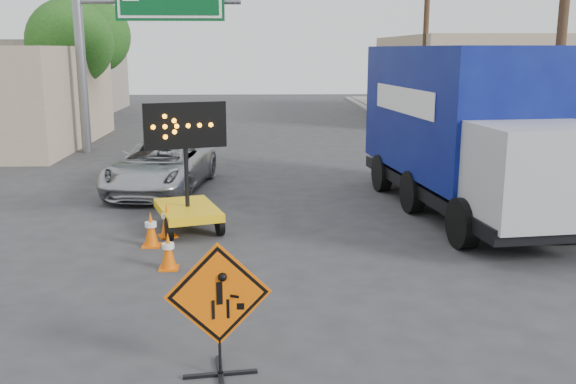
{
  "coord_description": "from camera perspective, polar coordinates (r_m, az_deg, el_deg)",
  "views": [
    {
      "loc": [
        0.19,
        -6.74,
        3.89
      ],
      "look_at": [
        0.62,
        3.35,
        1.64
      ],
      "focal_mm": 40.0,
      "sensor_mm": 36.0,
      "label": 1
    }
  ],
  "objects": [
    {
      "name": "curb_right",
      "position": [
        23.17,
        15.21,
        2.63
      ],
      "size": [
        0.4,
        60.0,
        0.12
      ],
      "primitive_type": "cube",
      "color": "gray",
      "rests_on": "ground"
    },
    {
      "name": "sidewalk_right",
      "position": [
        23.96,
        20.47,
        2.63
      ],
      "size": [
        4.0,
        60.0,
        0.15
      ],
      "primitive_type": "cube",
      "color": "gray",
      "rests_on": "ground"
    },
    {
      "name": "storefront_left_far",
      "position": [
        43.52,
        -23.21,
        9.37
      ],
      "size": [
        12.0,
        10.0,
        4.4
      ],
      "primitive_type": "cube",
      "color": "gray",
      "rests_on": "ground"
    },
    {
      "name": "building_right_far",
      "position": [
        38.95,
        17.0,
        9.72
      ],
      "size": [
        10.0,
        14.0,
        4.6
      ],
      "primitive_type": "cube",
      "color": "tan",
      "rests_on": "ground"
    },
    {
      "name": "highway_gantry",
      "position": [
        25.16,
        -13.51,
        14.95
      ],
      "size": [
        6.18,
        0.38,
        6.9
      ],
      "color": "slate",
      "rests_on": "ground"
    },
    {
      "name": "utility_pole_near",
      "position": [
        18.49,
        23.27,
        14.07
      ],
      "size": [
        1.8,
        0.26,
        9.0
      ],
      "color": "#402B1B",
      "rests_on": "ground"
    },
    {
      "name": "utility_pole_far",
      "position": [
        31.73,
        12.15,
        13.76
      ],
      "size": [
        1.8,
        0.26,
        9.0
      ],
      "color": "#402B1B",
      "rests_on": "ground"
    },
    {
      "name": "tree_left_near",
      "position": [
        29.89,
        -18.82,
        12.47
      ],
      "size": [
        3.71,
        3.71,
        6.03
      ],
      "color": "#402B1B",
      "rests_on": "ground"
    },
    {
      "name": "tree_left_far",
      "position": [
        37.88,
        -16.95,
        13.14
      ],
      "size": [
        4.1,
        4.1,
        6.66
      ],
      "color": "#402B1B",
      "rests_on": "ground"
    },
    {
      "name": "construction_sign",
      "position": [
        7.79,
        -6.17,
        -10.12
      ],
      "size": [
        1.27,
        0.91,
        1.7
      ],
      "rotation": [
        0.0,
        0.0,
        0.13
      ],
      "color": "black",
      "rests_on": "ground"
    },
    {
      "name": "arrow_board",
      "position": [
        14.17,
        -8.93,
        -0.86
      ],
      "size": [
        1.73,
        2.23,
        2.8
      ],
      "rotation": [
        0.0,
        0.0,
        0.31
      ],
      "color": "yellow",
      "rests_on": "ground"
    },
    {
      "name": "pickup_truck",
      "position": [
        18.27,
        -11.24,
        2.27
      ],
      "size": [
        2.94,
        5.24,
        1.39
      ],
      "primitive_type": "imported",
      "rotation": [
        0.0,
        0.0,
        -0.13
      ],
      "color": "#A9ACB1",
      "rests_on": "ground"
    },
    {
      "name": "box_truck",
      "position": [
        15.99,
        15.3,
        4.62
      ],
      "size": [
        3.41,
        8.58,
        3.96
      ],
      "rotation": [
        0.0,
        0.0,
        0.12
      ],
      "color": "black",
      "rests_on": "ground"
    },
    {
      "name": "cone_a",
      "position": [
        11.79,
        -10.6,
        -5.15
      ],
      "size": [
        0.36,
        0.36,
        0.69
      ],
      "rotation": [
        0.0,
        0.0,
        0.05
      ],
      "color": "#E55904",
      "rests_on": "ground"
    },
    {
      "name": "cone_b",
      "position": [
        13.18,
        -12.09,
        -3.24
      ],
      "size": [
        0.36,
        0.36,
        0.72
      ],
      "rotation": [
        0.0,
        0.0,
        -0.0
      ],
      "color": "#E55904",
      "rests_on": "ground"
    },
    {
      "name": "cone_c",
      "position": [
        13.78,
        -10.7,
        -2.47
      ],
      "size": [
        0.48,
        0.48,
        0.72
      ],
      "rotation": [
        0.0,
        0.0,
        0.37
      ],
      "color": "#E55904",
      "rests_on": "ground"
    }
  ]
}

